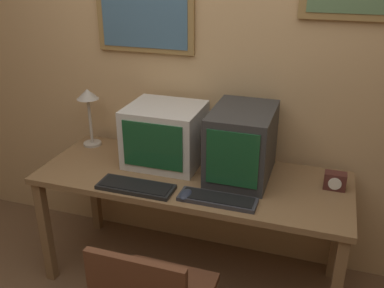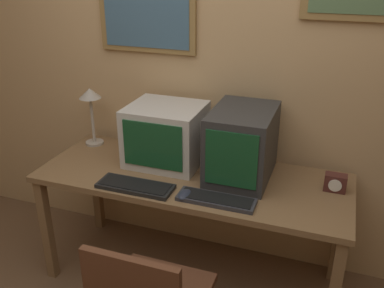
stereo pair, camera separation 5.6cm
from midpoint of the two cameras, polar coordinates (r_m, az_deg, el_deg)
wall_back at (r=2.71m, az=2.34°, el=10.27°), size 8.00×0.08×2.60m
desk at (r=2.57m, az=-0.63°, el=-5.79°), size 1.83×0.69×0.75m
monitor_left at (r=2.63m, az=-4.21°, el=1.25°), size 0.45×0.40×0.37m
monitor_right at (r=2.47m, az=6.00°, el=0.08°), size 0.34×0.49×0.41m
keyboard_main at (r=2.42m, az=-8.16°, el=-5.66°), size 0.43×0.16×0.03m
keyboard_side at (r=2.28m, az=2.71°, el=-7.37°), size 0.42×0.13×0.03m
mouse_near_keyboard at (r=2.31m, az=-1.54°, el=-6.77°), size 0.07×0.11×0.04m
desk_clock at (r=2.49m, az=17.91°, el=-4.72°), size 0.12×0.07×0.10m
desk_lamp at (r=2.92m, az=-14.19°, el=5.35°), size 0.15×0.15×0.40m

